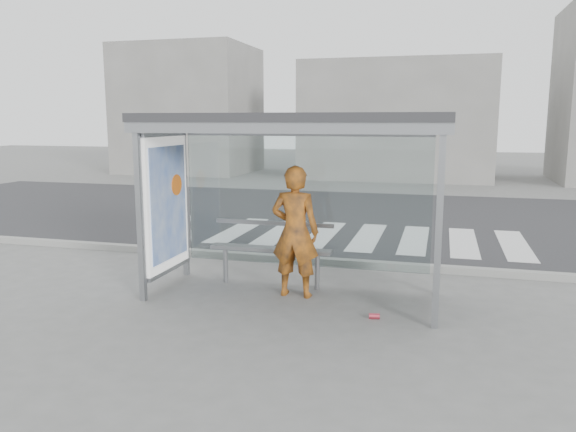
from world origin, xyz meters
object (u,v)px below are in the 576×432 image
Objects in this scene: person at (295,232)px; bench at (271,249)px; bus_shelter at (268,159)px; soda_can at (374,316)px.

person is 1.00× the size of bench.
bus_shelter is 31.15× the size of soda_can.
soda_can is (1.23, -0.67, -0.91)m from person.
person is 0.74m from bench.
person is at bearing 4.10° from bus_shelter.
bench is at bearing 103.79° from bus_shelter.
bus_shelter is 2.61m from soda_can.
bus_shelter is at bearing -76.21° from bench.
bus_shelter is 1.10m from person.
person is at bearing 151.37° from soda_can.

